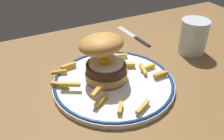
% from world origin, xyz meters
% --- Properties ---
extents(ground_plane, '(1.36, 0.80, 0.04)m').
position_xyz_m(ground_plane, '(0.00, 0.00, -0.02)').
color(ground_plane, brown).
extents(dinner_plate, '(0.30, 0.30, 0.02)m').
position_xyz_m(dinner_plate, '(-0.00, 0.03, 0.01)').
color(dinner_plate, silver).
rests_on(dinner_plate, ground_plane).
extents(burger, '(0.13, 0.14, 0.12)m').
position_xyz_m(burger, '(-0.01, 0.06, 0.07)').
color(burger, '#CD8B43').
rests_on(burger, dinner_plate).
extents(fries_pile, '(0.27, 0.24, 0.03)m').
position_xyz_m(fries_pile, '(-0.01, 0.03, 0.02)').
color(fries_pile, orange).
rests_on(fries_pile, dinner_plate).
extents(water_glass, '(0.08, 0.08, 0.10)m').
position_xyz_m(water_glass, '(0.28, 0.08, 0.04)').
color(water_glass, silver).
rests_on(water_glass, ground_plane).
extents(knife, '(0.03, 0.18, 0.01)m').
position_xyz_m(knife, '(0.18, 0.23, 0.00)').
color(knife, black).
rests_on(knife, ground_plane).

